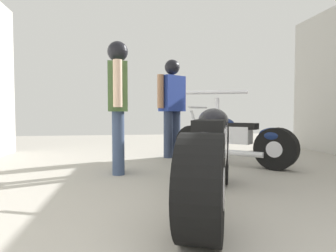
% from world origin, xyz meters
% --- Properties ---
extents(ground_plane, '(15.08, 15.08, 0.00)m').
position_xyz_m(ground_plane, '(0.00, 3.02, 0.00)').
color(ground_plane, '#A8A399').
extents(motorcycle_maroon_cruiser, '(1.10, 2.21, 1.06)m').
position_xyz_m(motorcycle_maroon_cruiser, '(-0.12, 2.34, 0.43)').
color(motorcycle_maroon_cruiser, black).
rests_on(motorcycle_maroon_cruiser, ground_plane).
extents(motorcycle_black_naked, '(1.55, 1.51, 0.91)m').
position_xyz_m(motorcycle_black_naked, '(0.81, 4.22, 0.38)').
color(motorcycle_black_naked, black).
rests_on(motorcycle_black_naked, ground_plane).
extents(mechanic_in_blue, '(0.27, 0.68, 1.75)m').
position_xyz_m(mechanic_in_blue, '(-0.95, 3.85, 1.05)').
color(mechanic_in_blue, '#384766').
rests_on(mechanic_in_blue, ground_plane).
extents(mechanic_with_helmet, '(0.62, 0.50, 1.76)m').
position_xyz_m(mechanic_with_helmet, '(-0.01, 5.15, 1.06)').
color(mechanic_with_helmet, '#2D3851').
rests_on(mechanic_with_helmet, ground_plane).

